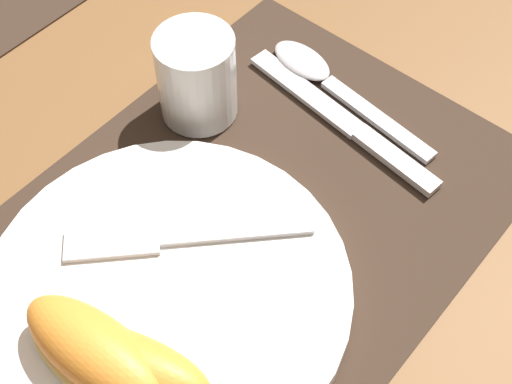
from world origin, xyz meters
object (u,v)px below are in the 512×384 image
object	(u,v)px
knife	(345,122)
spoon	(321,75)
fork	(170,237)
citrus_wedge_1	(128,364)
juice_glass	(197,81)
citrus_wedge_0	(97,354)
plate	(168,291)

from	to	relation	value
knife	spoon	bearing A→B (deg)	58.96
fork	citrus_wedge_1	bearing A→B (deg)	-149.67
juice_glass	citrus_wedge_1	size ratio (longest dim) A/B	0.62
knife	citrus_wedge_1	bearing A→B (deg)	-174.27
juice_glass	citrus_wedge_1	xyz separation A→B (m)	(-0.21, -0.14, -0.00)
knife	spoon	xyz separation A→B (m)	(0.03, 0.05, 0.00)
citrus_wedge_1	spoon	bearing A→B (deg)	13.96
knife	citrus_wedge_0	world-z (taller)	citrus_wedge_0
juice_glass	fork	bearing A→B (deg)	-145.19
knife	citrus_wedge_1	distance (m)	0.28
knife	citrus_wedge_1	xyz separation A→B (m)	(-0.28, -0.03, 0.03)
plate	spoon	world-z (taller)	plate
plate	citrus_wedge_0	size ratio (longest dim) A/B	2.12
spoon	citrus_wedge_0	distance (m)	0.32
juice_glass	knife	xyz separation A→B (m)	(0.07, -0.11, -0.03)
knife	citrus_wedge_0	distance (m)	0.29
knife	fork	size ratio (longest dim) A/B	1.42
fork	citrus_wedge_0	world-z (taller)	citrus_wedge_0
plate	citrus_wedge_0	xyz separation A→B (m)	(-0.07, -0.01, 0.03)
knife	fork	xyz separation A→B (m)	(-0.19, 0.03, 0.02)
fork	citrus_wedge_0	xyz separation A→B (m)	(-0.10, -0.03, 0.02)
juice_glass	citrus_wedge_0	world-z (taller)	juice_glass
plate	spoon	bearing A→B (deg)	11.22
juice_glass	knife	size ratio (longest dim) A/B	0.38
spoon	knife	bearing A→B (deg)	-121.04
knife	spoon	distance (m)	0.06
juice_glass	spoon	distance (m)	0.12
juice_glass	spoon	bearing A→B (deg)	-31.05
fork	spoon	bearing A→B (deg)	6.15
knife	fork	bearing A→B (deg)	172.36
juice_glass	citrus_wedge_1	world-z (taller)	juice_glass
spoon	plate	bearing A→B (deg)	-168.78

